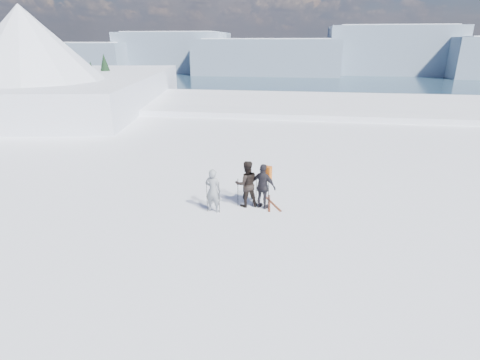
# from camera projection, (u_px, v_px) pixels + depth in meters

# --- Properties ---
(lake_basin) EXTENTS (820.00, 820.00, 71.62)m
(lake_basin) POSITION_uv_depth(u_px,v_px,m) (299.00, 165.00, 41.69)
(lake_basin) COLOR white
(lake_basin) RESTS_ON ground
(far_mountain_range) EXTENTS (770.00, 110.00, 53.00)m
(far_mountain_range) POSITION_uv_depth(u_px,v_px,m) (329.00, 53.00, 430.70)
(far_mountain_range) COLOR slate
(far_mountain_range) RESTS_ON ground
(near_ridge) EXTENTS (31.37, 35.68, 25.62)m
(near_ridge) POSITION_uv_depth(u_px,v_px,m) (73.00, 131.00, 43.91)
(near_ridge) COLOR white
(near_ridge) RESTS_ON ground
(skier_grey) EXTENTS (0.72, 0.55, 1.79)m
(skier_grey) POSITION_uv_depth(u_px,v_px,m) (213.00, 191.00, 14.79)
(skier_grey) COLOR gray
(skier_grey) RESTS_ON ground
(skier_dark) EXTENTS (1.14, 1.02, 1.95)m
(skier_dark) POSITION_uv_depth(u_px,v_px,m) (247.00, 184.00, 15.26)
(skier_dark) COLOR black
(skier_dark) RESTS_ON ground
(skier_pack) EXTENTS (1.20, 0.85, 1.88)m
(skier_pack) POSITION_uv_depth(u_px,v_px,m) (263.00, 187.00, 15.06)
(skier_pack) COLOR black
(skier_pack) RESTS_ON ground
(backpack) EXTENTS (0.46, 0.36, 0.58)m
(backpack) POSITION_uv_depth(u_px,v_px,m) (267.00, 156.00, 14.83)
(backpack) COLOR #C65612
(backpack) RESTS_ON skier_pack
(ski_poles) EXTENTS (2.42, 0.77, 1.35)m
(ski_poles) POSITION_uv_depth(u_px,v_px,m) (240.00, 195.00, 15.07)
(ski_poles) COLOR black
(ski_poles) RESTS_ON ground
(skis_loose) EXTENTS (0.88, 1.70, 0.03)m
(skis_loose) POSITION_uv_depth(u_px,v_px,m) (271.00, 203.00, 15.80)
(skis_loose) COLOR black
(skis_loose) RESTS_ON ground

